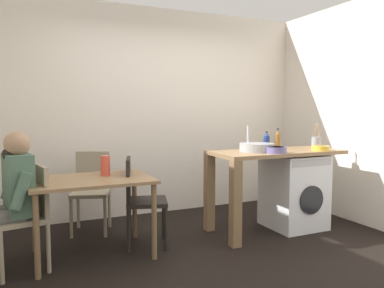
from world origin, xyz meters
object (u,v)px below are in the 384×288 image
dining_table (92,189)px  washing_machine (294,191)px  seated_person (8,195)px  mixing_bowl (276,149)px  bottle_tall_green (266,141)px  bottle_squat_brown (278,139)px  chair_opposite (139,196)px  chair_person_seat (29,211)px  chair_spare_by_wall (92,187)px  colander (321,148)px  utensil_crock (316,142)px  vase (105,166)px

dining_table → washing_machine: size_ratio=1.28×
seated_person → mixing_bowl: (2.60, -0.15, 0.29)m
bottle_tall_green → bottle_squat_brown: bearing=-33.2°
chair_opposite → bottle_tall_green: size_ratio=4.44×
chair_person_seat → bottle_squat_brown: (2.74, 0.18, 0.52)m
chair_opposite → washing_machine: chair_opposite is taller
chair_person_seat → chair_opposite: (1.03, 0.16, 0.00)m
dining_table → washing_machine: 2.32m
chair_opposite → chair_spare_by_wall: size_ratio=1.00×
chair_person_seat → bottle_tall_green: bottle_tall_green is taller
bottle_squat_brown → washing_machine: bearing=-54.8°
chair_spare_by_wall → colander: 2.63m
chair_person_seat → colander: bearing=-104.9°
utensil_crock → vase: utensil_crock is taller
chair_spare_by_wall → vase: (0.03, -0.67, 0.33)m
dining_table → bottle_tall_green: (2.08, 0.17, 0.37)m
chair_person_seat → bottle_tall_green: (2.63, 0.26, 0.50)m
dining_table → chair_person_seat: 0.57m
utensil_crock → washing_machine: bearing=-171.9°
chair_person_seat → seated_person: seated_person is taller
chair_spare_by_wall → utensil_crock: 2.71m
chair_spare_by_wall → mixing_bowl: size_ratio=3.77×
washing_machine → bottle_squat_brown: bottle_squat_brown is taller
dining_table → chair_person_seat: chair_person_seat is taller
dining_table → vase: bearing=33.7°
chair_person_seat → colander: (3.05, -0.20, 0.44)m
washing_machine → vase: (-2.16, 0.17, 0.41)m
dining_table → bottle_squat_brown: bottle_squat_brown is taller
seated_person → chair_opposite: bearing=-92.2°
washing_machine → dining_table: bearing=178.4°
washing_machine → vase: bearing=175.6°
seated_person → colander: seated_person is taller
bottle_squat_brown → chair_person_seat: bearing=-176.1°
chair_person_seat → mixing_bowl: 2.49m
seated_person → bottle_squat_brown: bearing=-96.9°
vase → chair_spare_by_wall: bearing=92.2°
chair_spare_by_wall → colander: colander is taller
dining_table → mixing_bowl: bearing=-7.9°
washing_machine → bottle_tall_green: bearing=133.7°
seated_person → chair_spare_by_wall: bearing=-54.3°
vase → bottle_tall_green: bearing=2.1°
colander → vase: 2.38m
dining_table → mixing_bowl: mixing_bowl is taller
dining_table → colander: (2.50, -0.28, 0.31)m
colander → chair_person_seat: bearing=176.3°
utensil_crock → colander: 0.33m
chair_spare_by_wall → vase: size_ratio=4.59×
vase → chair_person_seat: bearing=-165.1°
dining_table → mixing_bowl: 1.94m
dining_table → chair_opposite: size_ratio=1.22×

